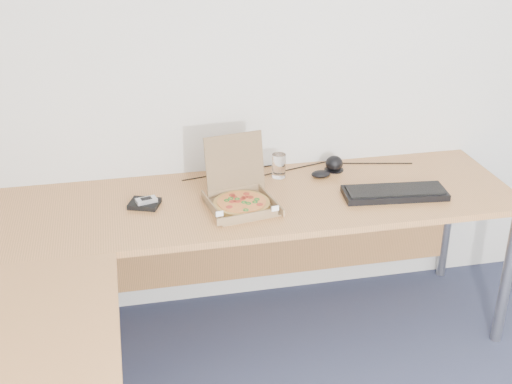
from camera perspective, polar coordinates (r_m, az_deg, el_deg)
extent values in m
cube|color=#B87841|center=(3.03, -1.39, -0.92)|extent=(2.50, 0.70, 0.03)
cylinder|color=gray|center=(3.82, 15.76, -2.17)|extent=(0.05, 0.05, 0.70)
cube|color=olive|center=(2.95, -1.21, -1.27)|extent=(0.27, 0.27, 0.01)
cube|color=olive|center=(3.03, -1.78, 2.37)|extent=(0.27, 0.05, 0.27)
cylinder|color=#BD893D|center=(2.95, -1.21, -1.03)|extent=(0.24, 0.24, 0.02)
cylinder|color=#B5391D|center=(2.94, -1.21, -0.83)|extent=(0.21, 0.21, 0.00)
cylinder|color=white|center=(3.23, 1.92, 2.22)|extent=(0.07, 0.07, 0.12)
cube|color=black|center=(3.12, 11.54, -0.10)|extent=(0.48, 0.21, 0.03)
ellipsoid|color=black|center=(3.25, 5.45, 1.51)|extent=(0.10, 0.07, 0.03)
cube|color=black|center=(3.01, -9.33, -0.97)|extent=(0.16, 0.14, 0.02)
cube|color=#B2B5BA|center=(2.99, -9.17, -0.69)|extent=(0.10, 0.07, 0.02)
ellipsoid|color=black|center=(3.33, 6.57, 2.46)|extent=(0.09, 0.09, 0.08)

